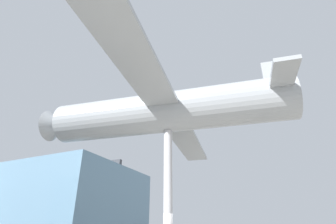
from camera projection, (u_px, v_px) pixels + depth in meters
name	position (u px, v px, depth m)	size (l,w,h in m)	color
glass_pavilion_right	(72.00, 211.00, 25.05)	(11.07, 10.88, 8.32)	#60849E
support_pylon_central	(168.00, 197.00, 11.80)	(0.41, 0.41, 6.41)	#B7B7BC
suspended_airplane	(164.00, 112.00, 13.71)	(18.80, 13.89, 3.18)	#93999E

